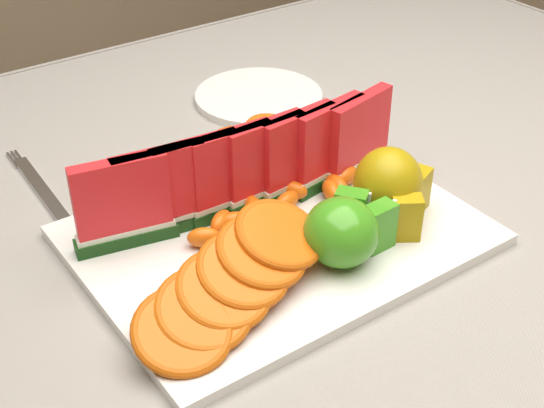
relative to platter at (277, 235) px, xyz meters
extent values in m
cube|color=#46291A|center=(0.03, 0.06, -0.03)|extent=(1.40, 0.90, 0.03)
cube|color=#46291A|center=(0.67, 0.45, -0.40)|extent=(0.06, 0.06, 0.72)
cube|color=slate|center=(0.03, 0.06, -0.01)|extent=(1.52, 1.02, 0.01)
cube|color=slate|center=(0.03, 0.57, -0.10)|extent=(1.52, 0.01, 0.20)
cube|color=silver|center=(0.00, 0.00, 0.00)|extent=(0.40, 0.30, 0.01)
ellipsoid|color=#18780E|center=(0.02, -0.08, 0.04)|extent=(0.10, 0.10, 0.07)
cube|color=#18780E|center=(0.07, -0.08, 0.03)|extent=(0.03, 0.02, 0.05)
cube|color=beige|center=(0.07, -0.08, 0.03)|extent=(0.03, 0.01, 0.05)
cube|color=#18780E|center=(0.06, -0.05, 0.03)|extent=(0.04, 0.04, 0.05)
cube|color=beige|center=(0.07, -0.05, 0.03)|extent=(0.02, 0.03, 0.05)
ellipsoid|color=#92690F|center=(0.11, -0.04, 0.05)|extent=(0.09, 0.09, 0.08)
cube|color=#92690F|center=(0.10, -0.08, 0.03)|extent=(0.04, 0.03, 0.05)
cube|color=#92690F|center=(0.15, -0.05, 0.03)|extent=(0.04, 0.03, 0.05)
cylinder|color=silver|center=(0.17, 0.28, 0.00)|extent=(0.23, 0.23, 0.01)
cube|color=silver|center=(-0.17, 0.23, 0.00)|extent=(0.02, 0.17, 0.00)
cube|color=silver|center=(-0.17, 0.32, 0.00)|extent=(0.00, 0.04, 0.00)
cube|color=silver|center=(-0.17, 0.32, 0.00)|extent=(0.00, 0.04, 0.00)
cube|color=silver|center=(-0.16, 0.32, 0.00)|extent=(0.00, 0.04, 0.00)
cube|color=#124116|center=(-0.14, 0.07, 0.01)|extent=(0.11, 0.04, 0.01)
cube|color=silver|center=(-0.14, 0.07, 0.02)|extent=(0.10, 0.04, 0.01)
cube|color=red|center=(-0.14, 0.07, 0.07)|extent=(0.10, 0.04, 0.08)
cube|color=#124116|center=(-0.10, 0.07, 0.01)|extent=(0.11, 0.04, 0.01)
cube|color=silver|center=(-0.10, 0.07, 0.02)|extent=(0.10, 0.03, 0.01)
cube|color=red|center=(-0.10, 0.07, 0.07)|extent=(0.10, 0.03, 0.08)
cube|color=#124116|center=(-0.06, 0.06, 0.01)|extent=(0.11, 0.03, 0.01)
cube|color=silver|center=(-0.06, 0.06, 0.02)|extent=(0.10, 0.03, 0.01)
cube|color=red|center=(-0.06, 0.06, 0.07)|extent=(0.10, 0.02, 0.08)
cube|color=#124116|center=(-0.02, 0.06, 0.01)|extent=(0.11, 0.02, 0.01)
cube|color=silver|center=(-0.02, 0.06, 0.02)|extent=(0.10, 0.02, 0.01)
cube|color=red|center=(-0.02, 0.06, 0.07)|extent=(0.10, 0.02, 0.08)
cube|color=#124116|center=(0.02, 0.05, 0.01)|extent=(0.11, 0.02, 0.01)
cube|color=silver|center=(0.02, 0.05, 0.02)|extent=(0.10, 0.02, 0.01)
cube|color=red|center=(0.02, 0.05, 0.07)|extent=(0.10, 0.02, 0.08)
cube|color=#124116|center=(0.06, 0.05, 0.01)|extent=(0.11, 0.03, 0.01)
cube|color=silver|center=(0.06, 0.05, 0.02)|extent=(0.10, 0.03, 0.01)
cube|color=red|center=(0.06, 0.05, 0.07)|extent=(0.10, 0.02, 0.08)
cube|color=#124116|center=(0.10, 0.04, 0.01)|extent=(0.11, 0.04, 0.01)
cube|color=silver|center=(0.10, 0.04, 0.02)|extent=(0.10, 0.03, 0.01)
cube|color=red|center=(0.10, 0.04, 0.07)|extent=(0.10, 0.03, 0.08)
cube|color=#124116|center=(0.14, 0.04, 0.01)|extent=(0.11, 0.04, 0.01)
cube|color=silver|center=(0.14, 0.04, 0.02)|extent=(0.10, 0.04, 0.01)
cube|color=red|center=(0.14, 0.04, 0.07)|extent=(0.10, 0.04, 0.08)
cylinder|color=#F12E00|center=(-0.16, -0.09, 0.02)|extent=(0.09, 0.09, 0.04)
torus|color=#B94C01|center=(-0.16, -0.09, 0.02)|extent=(0.11, 0.10, 0.04)
cylinder|color=#F12E00|center=(-0.14, -0.08, 0.03)|extent=(0.09, 0.08, 0.04)
torus|color=#B94C01|center=(-0.14, -0.08, 0.03)|extent=(0.10, 0.09, 0.04)
cylinder|color=#F12E00|center=(-0.11, -0.07, 0.03)|extent=(0.08, 0.08, 0.04)
torus|color=#B94C01|center=(-0.11, -0.07, 0.03)|extent=(0.09, 0.09, 0.04)
cylinder|color=#F12E00|center=(-0.08, -0.06, 0.04)|extent=(0.09, 0.09, 0.04)
torus|color=#B94C01|center=(-0.08, -0.06, 0.04)|extent=(0.10, 0.10, 0.04)
cylinder|color=#F12E00|center=(-0.06, -0.06, 0.04)|extent=(0.10, 0.10, 0.04)
torus|color=#B94C01|center=(-0.06, -0.06, 0.04)|extent=(0.11, 0.11, 0.04)
cylinder|color=#F12E00|center=(-0.03, -0.05, 0.04)|extent=(0.10, 0.10, 0.04)
torus|color=#B94C01|center=(-0.03, -0.05, 0.04)|extent=(0.12, 0.11, 0.04)
cylinder|color=#F12E00|center=(-0.10, 0.13, 0.02)|extent=(0.07, 0.07, 0.03)
torus|color=#B94C01|center=(-0.10, 0.13, 0.02)|extent=(0.08, 0.08, 0.03)
cylinder|color=#F12E00|center=(-0.05, 0.13, 0.02)|extent=(0.07, 0.07, 0.03)
torus|color=#B94C01|center=(-0.05, 0.13, 0.02)|extent=(0.08, 0.08, 0.03)
cylinder|color=#F12E00|center=(-0.01, 0.13, 0.03)|extent=(0.08, 0.08, 0.03)
torus|color=#B94C01|center=(-0.01, 0.13, 0.03)|extent=(0.09, 0.09, 0.03)
cylinder|color=#F12E00|center=(0.04, 0.13, 0.03)|extent=(0.08, 0.08, 0.03)
torus|color=#B94C01|center=(0.04, 0.13, 0.03)|extent=(0.09, 0.09, 0.03)
cylinder|color=#F12E00|center=(0.09, 0.13, 0.03)|extent=(0.09, 0.09, 0.03)
torus|color=#B94C01|center=(0.09, 0.13, 0.03)|extent=(0.10, 0.10, 0.03)
ellipsoid|color=#FF3F03|center=(-0.08, 0.02, 0.02)|extent=(0.04, 0.03, 0.02)
ellipsoid|color=#FF3F03|center=(-0.05, 0.03, 0.02)|extent=(0.04, 0.03, 0.02)
ellipsoid|color=#FF3F03|center=(-0.04, 0.03, 0.02)|extent=(0.04, 0.03, 0.02)
ellipsoid|color=#FF3F03|center=(-0.01, 0.04, 0.02)|extent=(0.03, 0.04, 0.02)
ellipsoid|color=#FF3F03|center=(0.01, 0.01, 0.02)|extent=(0.04, 0.03, 0.02)
ellipsoid|color=#FF3F03|center=(0.03, 0.02, 0.02)|extent=(0.04, 0.03, 0.02)
ellipsoid|color=#FF3F03|center=(0.05, 0.04, 0.02)|extent=(0.03, 0.04, 0.02)
ellipsoid|color=#FF3F03|center=(0.08, 0.01, 0.02)|extent=(0.03, 0.04, 0.02)
ellipsoid|color=#FF3F03|center=(0.09, 0.02, 0.02)|extent=(0.02, 0.04, 0.02)
ellipsoid|color=#FF3F03|center=(0.12, 0.03, 0.02)|extent=(0.04, 0.03, 0.02)
camera|label=1|loc=(-0.37, -0.52, 0.47)|focal=50.00mm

